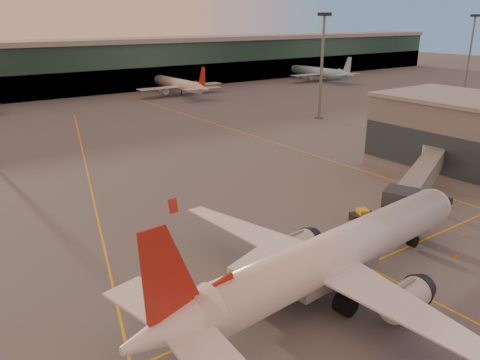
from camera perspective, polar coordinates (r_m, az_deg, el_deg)
ground at (r=44.77m, az=15.81°, el=-14.46°), size 600.00×600.00×0.00m
taxi_markings at (r=74.56m, az=-15.67°, el=-0.60°), size 100.12×173.00×0.01m
terminal at (r=167.44m, az=-25.71°, el=11.96°), size 400.00×20.00×17.60m
gate_building at (r=84.67m, az=24.78°, el=5.10°), size 18.40×22.40×12.60m
mast_east_near at (r=120.30m, az=9.98°, el=14.34°), size 2.40×2.40×25.60m
mast_east_far at (r=183.33m, az=26.30°, el=14.27°), size 2.40×2.40×25.60m
main_airplane at (r=43.20m, az=10.95°, el=-9.26°), size 40.27×36.32×12.15m
jet_bridge at (r=67.83m, az=21.43°, el=0.53°), size 25.35×13.17×5.97m
catering_truck at (r=42.97m, az=1.80°, el=-11.61°), size 5.61×3.79×4.01m
pushback_tug at (r=61.11m, az=14.73°, el=-4.28°), size 3.41×2.69×1.55m
cone_nose at (r=61.25m, az=25.68°, el=-5.97°), size 0.39×0.39×0.49m
cone_wing_left at (r=57.07m, az=-1.99°, el=-5.77°), size 0.39×0.39×0.49m
cone_fwd at (r=55.73m, az=24.81°, el=-8.27°), size 0.43×0.43×0.55m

